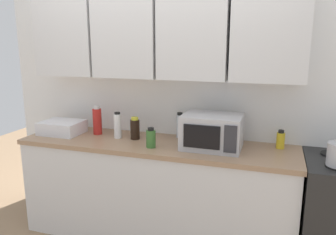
{
  "coord_description": "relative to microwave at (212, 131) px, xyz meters",
  "views": [
    {
      "loc": [
        0.97,
        -2.92,
        1.76
      ],
      "look_at": [
        0.1,
        -0.25,
        1.12
      ],
      "focal_mm": 35.72,
      "sensor_mm": 36.0,
      "label": 1
    }
  ],
  "objects": [
    {
      "name": "wall_back_with_cabinets",
      "position": [
        -0.49,
        0.23,
        0.54
      ],
      "size": [
        3.29,
        0.38,
        2.6
      ],
      "color": "white",
      "rests_on": "ground_plane"
    },
    {
      "name": "bottle_white_jar",
      "position": [
        -0.87,
        0.03,
        -0.02
      ],
      "size": [
        0.07,
        0.07,
        0.24
      ],
      "color": "white",
      "rests_on": "counter_run"
    },
    {
      "name": "counter_run",
      "position": [
        -0.49,
        -0.0,
        -0.59
      ],
      "size": [
        2.42,
        0.63,
        0.9
      ],
      "color": "silver",
      "rests_on": "ground_plane"
    },
    {
      "name": "bottle_clear_tall",
      "position": [
        -0.34,
        0.21,
        -0.03
      ],
      "size": [
        0.06,
        0.06,
        0.23
      ],
      "color": "silver",
      "rests_on": "counter_run"
    },
    {
      "name": "dish_rack",
      "position": [
        -1.45,
        -0.0,
        -0.08
      ],
      "size": [
        0.38,
        0.3,
        0.12
      ],
      "primitive_type": "cube",
      "color": "silver",
      "rests_on": "counter_run"
    },
    {
      "name": "microwave",
      "position": [
        0.0,
        0.0,
        0.0
      ],
      "size": [
        0.48,
        0.37,
        0.28
      ],
      "color": "#B7B7BC",
      "rests_on": "counter_run"
    },
    {
      "name": "bottle_soy_dark",
      "position": [
        -0.71,
        0.04,
        -0.04
      ],
      "size": [
        0.08,
        0.08,
        0.2
      ],
      "color": "black",
      "rests_on": "counter_run"
    },
    {
      "name": "bottle_green_oil",
      "position": [
        -0.48,
        -0.14,
        -0.06
      ],
      "size": [
        0.08,
        0.08,
        0.17
      ],
      "color": "#386B2D",
      "rests_on": "counter_run"
    },
    {
      "name": "bottle_red_sauce",
      "position": [
        -1.11,
        0.09,
        -0.01
      ],
      "size": [
        0.08,
        0.08,
        0.27
      ],
      "color": "red",
      "rests_on": "counter_run"
    },
    {
      "name": "bottle_yellow_mustard",
      "position": [
        0.54,
        0.17,
        -0.07
      ],
      "size": [
        0.07,
        0.07,
        0.15
      ],
      "color": "gold",
      "rests_on": "counter_run"
    }
  ]
}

